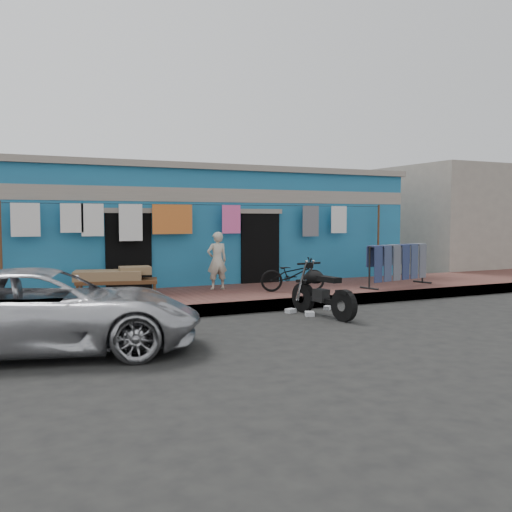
{
  "coord_description": "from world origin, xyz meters",
  "views": [
    {
      "loc": [
        -5.29,
        -9.12,
        1.98
      ],
      "look_at": [
        0.0,
        2.0,
        1.15
      ],
      "focal_mm": 40.0,
      "sensor_mm": 36.0,
      "label": 1
    }
  ],
  "objects_px": {
    "motorcycle": "(323,290)",
    "charpoy": "(117,282)",
    "jeans_rack": "(397,265)",
    "seated_person": "(217,261)",
    "bicycle": "(293,271)",
    "car": "(47,309)"
  },
  "relations": [
    {
      "from": "car",
      "to": "seated_person",
      "type": "height_order",
      "value": "seated_person"
    },
    {
      "from": "bicycle",
      "to": "seated_person",
      "type": "bearing_deg",
      "value": 72.95
    },
    {
      "from": "seated_person",
      "to": "bicycle",
      "type": "distance_m",
      "value": 1.85
    },
    {
      "from": "seated_person",
      "to": "charpoy",
      "type": "xyz_separation_m",
      "value": [
        -2.42,
        -0.13,
        -0.39
      ]
    },
    {
      "from": "bicycle",
      "to": "charpoy",
      "type": "relative_size",
      "value": 0.75
    },
    {
      "from": "motorcycle",
      "to": "jeans_rack",
      "type": "xyz_separation_m",
      "value": [
        3.35,
        1.81,
        0.26
      ]
    },
    {
      "from": "bicycle",
      "to": "charpoy",
      "type": "bearing_deg",
      "value": 96.07
    },
    {
      "from": "motorcycle",
      "to": "jeans_rack",
      "type": "height_order",
      "value": "jeans_rack"
    },
    {
      "from": "motorcycle",
      "to": "charpoy",
      "type": "xyz_separation_m",
      "value": [
        -3.46,
        2.98,
        0.03
      ]
    },
    {
      "from": "car",
      "to": "bicycle",
      "type": "distance_m",
      "value": 6.38
    },
    {
      "from": "car",
      "to": "jeans_rack",
      "type": "relative_size",
      "value": 1.98
    },
    {
      "from": "seated_person",
      "to": "bicycle",
      "type": "relative_size",
      "value": 0.93
    },
    {
      "from": "jeans_rack",
      "to": "motorcycle",
      "type": "bearing_deg",
      "value": -151.68
    },
    {
      "from": "jeans_rack",
      "to": "bicycle",
      "type": "bearing_deg",
      "value": 176.45
    },
    {
      "from": "car",
      "to": "charpoy",
      "type": "distance_m",
      "value": 4.25
    },
    {
      "from": "motorcycle",
      "to": "jeans_rack",
      "type": "relative_size",
      "value": 0.73
    },
    {
      "from": "motorcycle",
      "to": "charpoy",
      "type": "height_order",
      "value": "motorcycle"
    },
    {
      "from": "car",
      "to": "bicycle",
      "type": "xyz_separation_m",
      "value": [
        5.7,
        2.86,
        0.09
      ]
    },
    {
      "from": "car",
      "to": "seated_person",
      "type": "xyz_separation_m",
      "value": [
        4.24,
        3.97,
        0.3
      ]
    },
    {
      "from": "charpoy",
      "to": "motorcycle",
      "type": "bearing_deg",
      "value": -40.7
    },
    {
      "from": "seated_person",
      "to": "charpoy",
      "type": "relative_size",
      "value": 0.7
    },
    {
      "from": "bicycle",
      "to": "motorcycle",
      "type": "bearing_deg",
      "value": -171.69
    }
  ]
}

